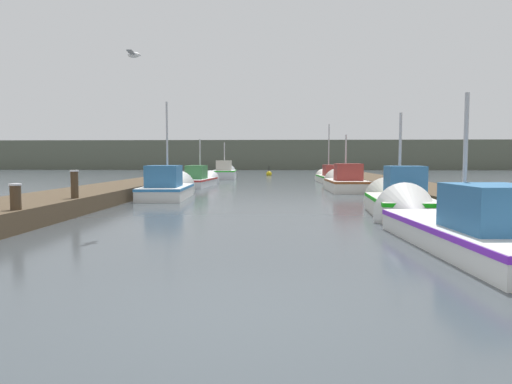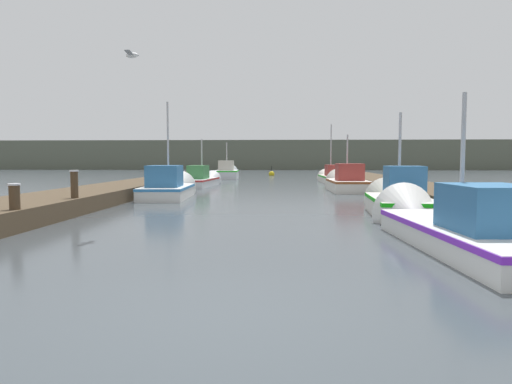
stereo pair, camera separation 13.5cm
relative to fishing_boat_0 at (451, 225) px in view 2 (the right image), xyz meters
The scene contains 15 objects.
ground_plane 5.88m from the fishing_boat_0, 130.53° to the right, with size 200.00×200.00×0.00m.
dock_left 15.47m from the fishing_boat_0, 131.76° to the left, with size 2.69×40.00×0.51m.
dock_right 11.84m from the fishing_boat_0, 76.97° to the left, with size 2.69×40.00×0.51m.
distant_shore_ridge 66.42m from the fishing_boat_0, 93.29° to the left, with size 120.00×16.00×4.40m.
fishing_boat_0 is the anchor object (origin of this frame).
fishing_boat_1 4.56m from the fishing_boat_0, 88.32° to the left, with size 1.83×4.43×3.40m.
fishing_boat_2 12.94m from the fishing_boat_0, 128.04° to the left, with size 1.95×4.95×4.53m.
fishing_boat_3 14.55m from the fishing_boat_0, 89.76° to the left, with size 1.81×4.69×3.36m.
fishing_boat_4 19.84m from the fishing_boat_0, 113.59° to the left, with size 1.64×5.66×3.18m.
fishing_boat_5 23.26m from the fishing_boat_0, 89.47° to the left, with size 1.48×5.26×4.42m.
fishing_boat_6 29.63m from the fishing_boat_0, 105.02° to the left, with size 1.99×4.65×3.48m.
mooring_piling_0 9.20m from the fishing_boat_0, behind, with size 0.26×0.26×1.08m.
mooring_piling_1 9.92m from the fishing_boat_0, 157.70° to the left, with size 0.24×0.24×1.30m.
channel_buoy 35.69m from the fishing_boat_0, 96.63° to the left, with size 0.55×0.55×1.05m.
seagull_lead 7.56m from the fishing_boat_0, behind, with size 0.29×0.56×0.12m.
Camera 2 is at (0.51, -4.47, 1.63)m, focal length 32.00 mm.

